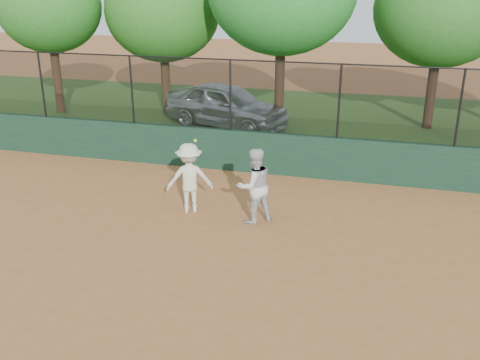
% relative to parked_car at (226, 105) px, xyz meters
% --- Properties ---
extents(ground, '(80.00, 80.00, 0.00)m').
position_rel_parked_car_xyz_m(ground, '(2.01, -10.67, -0.81)').
color(ground, '#AA6637').
rests_on(ground, ground).
extents(back_wall, '(26.00, 0.20, 1.20)m').
position_rel_parked_car_xyz_m(back_wall, '(2.01, -4.67, -0.21)').
color(back_wall, '#1A3B27').
rests_on(back_wall, ground).
extents(grass_strip, '(36.00, 12.00, 0.01)m').
position_rel_parked_car_xyz_m(grass_strip, '(2.01, 1.33, -0.81)').
color(grass_strip, '#264816').
rests_on(grass_strip, ground).
extents(parked_car, '(5.13, 3.32, 1.63)m').
position_rel_parked_car_xyz_m(parked_car, '(0.00, 0.00, 0.00)').
color(parked_car, '#A6AAB0').
rests_on(parked_car, ground).
extents(player_second, '(1.08, 1.06, 1.76)m').
position_rel_parked_car_xyz_m(player_second, '(3.00, -7.94, 0.07)').
color(player_second, silver).
rests_on(player_second, ground).
extents(player_main, '(1.25, 0.99, 1.94)m').
position_rel_parked_car_xyz_m(player_main, '(1.38, -7.75, 0.03)').
color(player_main, beige).
rests_on(player_main, ground).
extents(fence_assembly, '(26.00, 0.06, 2.00)m').
position_rel_parked_car_xyz_m(fence_assembly, '(1.98, -4.67, 1.42)').
color(fence_assembly, black).
rests_on(fence_assembly, back_wall).
extents(tree_0, '(4.15, 3.77, 6.00)m').
position_rel_parked_car_xyz_m(tree_0, '(-7.31, 0.37, 3.38)').
color(tree_0, '#4C2F1B').
rests_on(tree_0, ground).
extents(tree_1, '(4.56, 4.14, 6.01)m').
position_rel_parked_car_xyz_m(tree_1, '(-3.02, 1.49, 3.21)').
color(tree_1, '#473118').
rests_on(tree_1, ground).
extents(tree_3, '(4.65, 4.23, 6.25)m').
position_rel_parked_car_xyz_m(tree_3, '(7.31, 1.69, 3.42)').
color(tree_3, '#372112').
rests_on(tree_3, ground).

